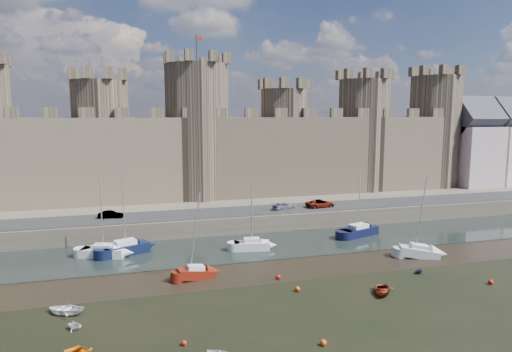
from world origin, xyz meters
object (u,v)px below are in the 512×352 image
object	(u,v)px
car_2	(284,206)
car_3	(320,204)
sailboat_4	(196,272)
sailboat_2	(252,244)
sailboat_5	(419,251)
sailboat_3	(358,231)
car_1	(111,215)
sailboat_0	(103,251)
sailboat_1	(125,248)

from	to	relation	value
car_2	car_3	size ratio (longest dim) A/B	0.83
car_3	sailboat_4	distance (m)	29.49
sailboat_2	sailboat_5	size ratio (longest dim) A/B	0.96
sailboat_3	sailboat_5	size ratio (longest dim) A/B	1.05
car_3	car_1	bearing A→B (deg)	81.81
car_1	sailboat_5	bearing A→B (deg)	-110.91
sailboat_3	car_3	bearing A→B (deg)	84.13
sailboat_2	sailboat_4	size ratio (longest dim) A/B	1.05
car_1	sailboat_2	size ratio (longest dim) A/B	0.35
car_1	sailboat_4	distance (m)	22.08
sailboat_0	sailboat_3	bearing A→B (deg)	18.79
sailboat_0	sailboat_4	size ratio (longest dim) A/B	1.06
sailboat_3	sailboat_5	xyz separation A→B (m)	(2.42, -10.56, -0.08)
car_2	sailboat_1	xyz separation A→B (m)	(-23.52, -8.67, -2.19)
sailboat_1	sailboat_4	world-z (taller)	sailboat_1
car_3	sailboat_0	size ratio (longest dim) A/B	0.47
sailboat_3	sailboat_4	distance (m)	26.67
car_2	sailboat_5	bearing A→B (deg)	-170.69
car_2	sailboat_0	size ratio (longest dim) A/B	0.39
car_1	sailboat_3	world-z (taller)	sailboat_3
sailboat_1	car_3	bearing A→B (deg)	-4.98
car_2	sailboat_4	size ratio (longest dim) A/B	0.42
car_2	sailboat_2	size ratio (longest dim) A/B	0.40
sailboat_2	sailboat_4	distance (m)	11.49
car_3	sailboat_4	size ratio (longest dim) A/B	0.50
car_3	sailboat_3	distance (m)	9.11
sailboat_1	sailboat_4	xyz separation A→B (m)	(7.11, -10.47, -0.17)
car_2	sailboat_3	world-z (taller)	sailboat_3
car_3	sailboat_4	xyz separation A→B (m)	(-22.43, -18.99, -2.45)
sailboat_1	sailboat_3	world-z (taller)	sailboat_1
car_1	sailboat_0	xyz separation A→B (m)	(-0.63, -9.86, -2.29)
car_3	sailboat_1	distance (m)	30.83
sailboat_2	car_2	bearing A→B (deg)	63.68
sailboat_1	car_2	bearing A→B (deg)	-0.83
car_2	sailboat_2	xyz separation A→B (m)	(-8.14, -11.15, -2.27)
car_1	sailboat_1	world-z (taller)	sailboat_1
car_3	sailboat_1	size ratio (longest dim) A/B	0.41
sailboat_1	sailboat_0	bearing A→B (deg)	166.40
sailboat_2	sailboat_3	xyz separation A→B (m)	(16.28, 2.45, 0.02)
car_3	sailboat_2	world-z (taller)	sailboat_2
sailboat_3	sailboat_4	bearing A→B (deg)	-176.69
car_2	car_3	bearing A→B (deg)	-110.83
sailboat_3	sailboat_1	bearing A→B (deg)	160.21
sailboat_5	car_2	bearing A→B (deg)	138.64
sailboat_2	sailboat_5	bearing A→B (deg)	-13.62
sailboat_1	sailboat_4	distance (m)	12.66
car_3	sailboat_1	xyz separation A→B (m)	(-29.54, -8.52, -2.27)
sailboat_0	sailboat_3	world-z (taller)	sailboat_3
sailboat_5	sailboat_2	bearing A→B (deg)	176.44
car_2	sailboat_4	world-z (taller)	sailboat_4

